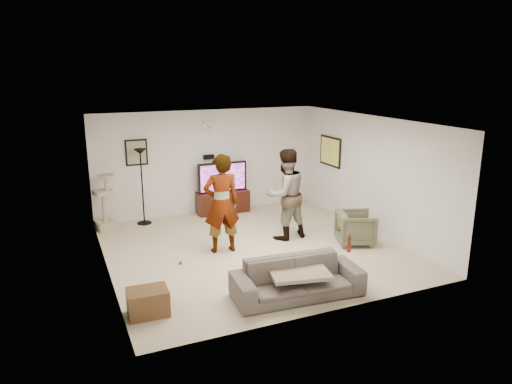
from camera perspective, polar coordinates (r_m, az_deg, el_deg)
name	(u,v)px	position (r m, az deg, el deg)	size (l,w,h in m)	color
floor	(253,249)	(9.41, -0.40, -6.86)	(5.50, 5.50, 0.02)	#BCB38F
ceiling	(252,121)	(8.80, -0.43, 8.58)	(5.50, 5.50, 0.02)	silver
wall_back	(208,162)	(11.54, -5.79, 3.66)	(5.50, 0.04, 2.50)	white
wall_front	(330,231)	(6.69, 8.91, -4.68)	(5.50, 0.04, 2.50)	white
wall_left	(103,203)	(8.37, -18.00, -1.26)	(0.04, 5.50, 2.50)	white
wall_right	(371,174)	(10.39, 13.69, 2.07)	(0.04, 5.50, 2.50)	white
wall_clock	(208,127)	(11.38, -5.85, 7.83)	(0.26, 0.26, 0.04)	silver
wall_speaker	(209,157)	(11.46, -5.72, 4.24)	(0.25, 0.10, 0.10)	black
picture_back	(136,152)	(11.07, -14.23, 4.65)	(0.42, 0.03, 0.52)	gray
picture_right	(330,151)	(11.62, 8.95, 4.88)	(0.03, 0.78, 0.62)	#E1DC5A
tv_stand	(223,202)	(11.63, -4.03, -1.21)	(1.28, 0.45, 0.53)	black
console_box	(225,216)	(11.31, -3.80, -2.89)	(0.40, 0.30, 0.07)	#B6B6B6
tv	(222,177)	(11.47, -4.08, 1.81)	(1.22, 0.08, 0.72)	black
tv_screen	(223,177)	(11.43, -4.01, 1.76)	(1.12, 0.01, 0.64)	#D248DA
floor_lamp	(142,187)	(10.92, -13.56, 0.58)	(0.32, 0.32, 1.72)	black
cat_tree	(104,202)	(10.81, -17.89, -1.18)	(0.40, 0.40, 1.24)	tan
person_left	(222,203)	(8.99, -4.18, -1.39)	(0.70, 0.46, 1.92)	#8F8F9F
person_right	(285,194)	(9.71, 3.57, -0.28)	(0.92, 0.71, 1.89)	teal
sofa	(297,278)	(7.47, 5.01, -10.33)	(2.02, 0.79, 0.59)	#554D47
throw_blanket	(299,272)	(7.44, 5.17, -9.58)	(0.90, 0.70, 0.06)	tan
beer_bottle	(349,244)	(7.76, 11.16, -6.21)	(0.06, 0.06, 0.25)	#42200F
armchair	(356,228)	(9.76, 11.93, -4.26)	(0.70, 0.72, 0.66)	#505039
side_table	(148,302)	(7.15, -12.91, -12.82)	(0.58, 0.43, 0.38)	#52361E
toy_ball	(180,263)	(8.77, -9.10, -8.41)	(0.07, 0.07, 0.07)	#107881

